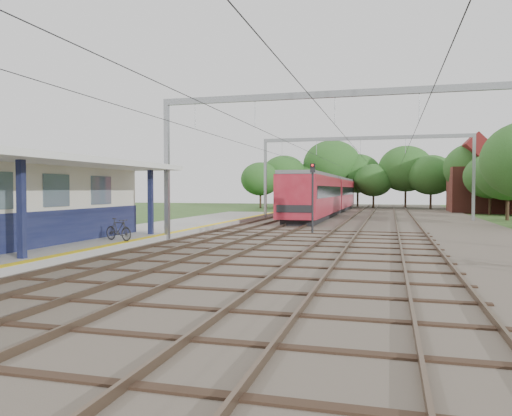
% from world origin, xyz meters
% --- Properties ---
extents(ground, '(160.00, 160.00, 0.00)m').
position_xyz_m(ground, '(0.00, 0.00, 0.00)').
color(ground, '#2D4C1E').
rests_on(ground, ground).
extents(ballast_bed, '(18.00, 90.00, 0.10)m').
position_xyz_m(ballast_bed, '(4.00, 30.00, 0.05)').
color(ballast_bed, '#473D33').
rests_on(ballast_bed, ground).
extents(platform, '(5.00, 52.00, 0.35)m').
position_xyz_m(platform, '(-7.50, 14.00, 0.17)').
color(platform, gray).
rests_on(platform, ground).
extents(yellow_stripe, '(0.45, 52.00, 0.01)m').
position_xyz_m(yellow_stripe, '(-5.25, 14.00, 0.35)').
color(yellow_stripe, yellow).
rests_on(yellow_stripe, platform).
extents(rail_tracks, '(11.80, 88.00, 0.15)m').
position_xyz_m(rail_tracks, '(1.50, 30.00, 0.18)').
color(rail_tracks, brown).
rests_on(rail_tracks, ballast_bed).
extents(catenary_system, '(17.22, 88.00, 7.00)m').
position_xyz_m(catenary_system, '(3.39, 25.28, 5.51)').
color(catenary_system, gray).
rests_on(catenary_system, ground).
extents(tree_band, '(31.72, 30.88, 8.82)m').
position_xyz_m(tree_band, '(3.84, 57.12, 4.92)').
color(tree_band, '#382619').
rests_on(tree_band, ground).
extents(house_far, '(8.00, 6.12, 8.66)m').
position_xyz_m(house_far, '(16.00, 52.00, 3.23)').
color(house_far, brown).
rests_on(house_far, ground).
extents(bicycle, '(1.69, 0.99, 0.98)m').
position_xyz_m(bicycle, '(-5.78, 11.75, 0.84)').
color(bicycle, black).
rests_on(bicycle, platform).
extents(train, '(2.87, 35.75, 3.78)m').
position_xyz_m(train, '(-0.50, 42.77, 2.11)').
color(train, black).
rests_on(train, ballast_bed).
extents(signal_post, '(0.29, 0.26, 4.06)m').
position_xyz_m(signal_post, '(1.35, 20.71, 2.49)').
color(signal_post, black).
rests_on(signal_post, ground).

